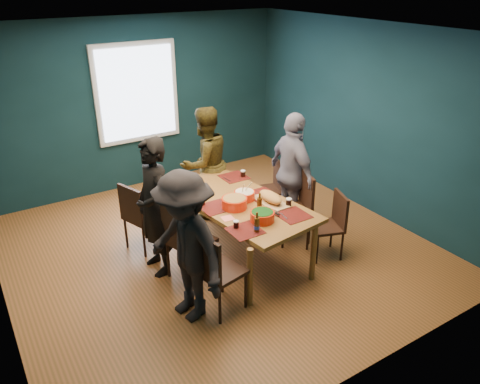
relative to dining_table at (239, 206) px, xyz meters
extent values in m
cube|color=#95542B|center=(-0.18, 0.26, -0.69)|extent=(5.00, 5.00, 0.01)
cube|color=white|center=(-0.18, 0.26, 2.02)|extent=(5.00, 5.00, 0.01)
cube|color=#102B35|center=(2.32, 0.26, 0.67)|extent=(0.01, 5.00, 2.70)
cube|color=#102B35|center=(-0.18, 2.76, 0.67)|extent=(5.00, 0.01, 2.70)
cube|color=#102B35|center=(-0.18, -2.24, 0.67)|extent=(5.00, 0.01, 2.70)
cube|color=silver|center=(-0.18, 2.73, 0.87)|extent=(1.35, 0.06, 1.55)
cube|color=olive|center=(0.00, 0.00, 0.05)|extent=(1.25, 2.10, 0.05)
cylinder|color=olive|center=(-0.44, -0.91, -0.33)|extent=(0.07, 0.07, 0.71)
cylinder|color=olive|center=(0.44, -0.91, -0.33)|extent=(0.07, 0.07, 0.71)
cylinder|color=olive|center=(-0.44, 0.91, -0.33)|extent=(0.07, 0.07, 0.71)
cylinder|color=olive|center=(0.44, 0.91, -0.33)|extent=(0.07, 0.07, 0.71)
cube|color=black|center=(-0.93, 0.80, -0.24)|extent=(0.53, 0.53, 0.04)
cube|color=black|center=(-1.11, 0.74, 0.01)|extent=(0.17, 0.41, 0.45)
cylinder|color=black|center=(-1.04, 0.57, -0.47)|extent=(0.03, 0.03, 0.42)
cylinder|color=black|center=(-0.70, 0.69, -0.47)|extent=(0.03, 0.03, 0.42)
cylinder|color=black|center=(-1.16, 0.91, -0.47)|extent=(0.03, 0.03, 0.42)
cylinder|color=black|center=(-0.82, 1.02, -0.47)|extent=(0.03, 0.03, 0.42)
cube|color=black|center=(-0.72, -0.11, -0.20)|extent=(0.56, 0.56, 0.04)
cube|color=black|center=(-0.92, -0.17, 0.08)|extent=(0.16, 0.45, 0.50)
cylinder|color=black|center=(-0.86, -0.35, -0.45)|extent=(0.03, 0.03, 0.47)
cylinder|color=black|center=(-0.48, -0.25, -0.45)|extent=(0.03, 0.03, 0.47)
cylinder|color=black|center=(-0.96, 0.03, -0.45)|extent=(0.03, 0.03, 0.47)
cylinder|color=black|center=(-0.58, 0.13, -0.45)|extent=(0.03, 0.03, 0.47)
cube|color=black|center=(-0.72, -0.79, -0.22)|extent=(0.51, 0.51, 0.04)
cube|color=black|center=(-0.91, -0.83, 0.03)|extent=(0.13, 0.43, 0.47)
cylinder|color=black|center=(-0.86, -1.01, -0.46)|extent=(0.03, 0.03, 0.44)
cylinder|color=black|center=(-0.50, -0.93, -0.46)|extent=(0.03, 0.03, 0.44)
cylinder|color=black|center=(-0.94, -0.65, -0.46)|extent=(0.03, 0.03, 0.44)
cylinder|color=black|center=(-0.58, -0.57, -0.46)|extent=(0.03, 0.03, 0.44)
cube|color=black|center=(0.91, 0.66, -0.28)|extent=(0.46, 0.46, 0.04)
cube|color=black|center=(1.07, 0.62, -0.06)|extent=(0.14, 0.37, 0.41)
cylinder|color=black|center=(0.71, 0.55, -0.49)|extent=(0.03, 0.03, 0.38)
cylinder|color=black|center=(1.02, 0.47, -0.49)|extent=(0.03, 0.03, 0.38)
cylinder|color=black|center=(0.80, 0.86, -0.49)|extent=(0.03, 0.03, 0.38)
cylinder|color=black|center=(1.11, 0.78, -0.49)|extent=(0.03, 0.03, 0.38)
cube|color=black|center=(0.79, -0.07, -0.23)|extent=(0.53, 0.53, 0.04)
cube|color=black|center=(0.97, -0.12, 0.02)|extent=(0.16, 0.42, 0.46)
cylinder|color=black|center=(0.56, -0.18, -0.47)|extent=(0.03, 0.03, 0.43)
cylinder|color=black|center=(0.91, -0.29, -0.47)|extent=(0.03, 0.03, 0.43)
cylinder|color=black|center=(0.67, 0.16, -0.47)|extent=(0.03, 0.03, 0.43)
cylinder|color=black|center=(1.01, 0.05, -0.47)|extent=(0.03, 0.03, 0.43)
cube|color=black|center=(0.90, -0.60, -0.28)|extent=(0.48, 0.48, 0.04)
cube|color=black|center=(1.06, -0.66, -0.05)|extent=(0.16, 0.37, 0.42)
cylinder|color=black|center=(0.69, -0.70, -0.49)|extent=(0.03, 0.03, 0.39)
cylinder|color=black|center=(1.00, -0.81, -0.49)|extent=(0.03, 0.03, 0.39)
cylinder|color=black|center=(0.80, -0.39, -0.49)|extent=(0.03, 0.03, 0.39)
cylinder|color=black|center=(1.11, -0.50, -0.49)|extent=(0.03, 0.03, 0.39)
imported|color=black|center=(-1.00, 0.24, 0.15)|extent=(0.40, 0.61, 1.67)
imported|color=black|center=(0.16, 1.16, 0.13)|extent=(0.88, 0.73, 1.63)
imported|color=silver|center=(0.97, 0.19, 0.15)|extent=(0.51, 1.01, 1.66)
imported|color=black|center=(-1.06, -0.69, 0.13)|extent=(0.79, 1.14, 1.62)
cylinder|color=red|center=(-0.14, -0.12, 0.13)|extent=(0.31, 0.31, 0.12)
cylinder|color=olive|center=(-0.14, -0.12, 0.19)|extent=(0.27, 0.27, 0.02)
cylinder|color=red|center=(0.08, 0.00, 0.12)|extent=(0.26, 0.26, 0.10)
cylinder|color=beige|center=(0.08, 0.00, 0.17)|extent=(0.23, 0.23, 0.02)
cylinder|color=tan|center=(0.12, 0.00, 0.21)|extent=(0.08, 0.14, 0.20)
cylinder|color=tan|center=(0.06, 0.00, 0.21)|extent=(0.06, 0.14, 0.20)
cylinder|color=red|center=(-0.05, -0.56, 0.13)|extent=(0.27, 0.27, 0.11)
cylinder|color=#124411|center=(-0.05, -0.56, 0.18)|extent=(0.24, 0.24, 0.02)
cube|color=tan|center=(0.30, -0.24, 0.08)|extent=(0.25, 0.49, 0.02)
ellipsoid|color=gold|center=(0.30, -0.24, 0.15)|extent=(0.18, 0.39, 0.11)
cube|color=#B6B5BC|center=(0.18, -0.44, 0.10)|extent=(0.07, 0.20, 0.00)
cylinder|color=black|center=(0.15, -0.55, 0.10)|extent=(0.05, 0.11, 0.02)
sphere|color=#185513|center=(0.30, -0.35, 0.15)|extent=(0.04, 0.04, 0.04)
sphere|color=#185513|center=(0.30, -0.24, 0.15)|extent=(0.04, 0.04, 0.04)
sphere|color=#185513|center=(0.30, -0.14, 0.15)|extent=(0.04, 0.04, 0.04)
cylinder|color=black|center=(-0.32, 0.65, 0.10)|extent=(0.14, 0.14, 0.05)
cylinder|color=olive|center=(-0.32, 0.65, 0.12)|extent=(0.11, 0.11, 0.01)
cylinder|color=#42260B|center=(-0.23, -0.73, 0.16)|extent=(0.06, 0.06, 0.17)
cylinder|color=#42260B|center=(-0.23, -0.73, 0.27)|extent=(0.02, 0.02, 0.07)
cylinder|color=#193EB0|center=(-0.23, -0.73, 0.13)|extent=(0.06, 0.06, 0.04)
cylinder|color=#42260B|center=(0.06, -0.35, 0.15)|extent=(0.06, 0.06, 0.17)
cylinder|color=#42260B|center=(0.06, -0.35, 0.27)|extent=(0.02, 0.02, 0.06)
cylinder|color=black|center=(-0.38, -0.54, 0.11)|extent=(0.06, 0.06, 0.09)
cylinder|color=silver|center=(-0.38, -0.54, 0.15)|extent=(0.06, 0.06, 0.01)
cylinder|color=black|center=(0.43, -0.43, 0.12)|extent=(0.07, 0.07, 0.09)
cylinder|color=silver|center=(0.43, -0.43, 0.16)|extent=(0.07, 0.07, 0.01)
cylinder|color=black|center=(0.44, 0.59, 0.12)|extent=(0.06, 0.06, 0.09)
cylinder|color=silver|center=(0.44, 0.59, 0.16)|extent=(0.07, 0.07, 0.01)
cylinder|color=black|center=(-0.43, 0.15, 0.13)|extent=(0.08, 0.08, 0.11)
cylinder|color=silver|center=(-0.43, 0.15, 0.18)|extent=(0.08, 0.08, 0.02)
cube|color=#FF7C6B|center=(0.37, 0.07, 0.07)|extent=(0.21, 0.21, 0.00)
cube|color=#FF7C6B|center=(-0.34, -0.31, 0.07)|extent=(0.14, 0.14, 0.00)
cube|color=#FF7C6B|center=(0.31, -0.66, 0.07)|extent=(0.19, 0.19, 0.00)
camera|label=1|loc=(-2.70, -4.30, 2.61)|focal=35.00mm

